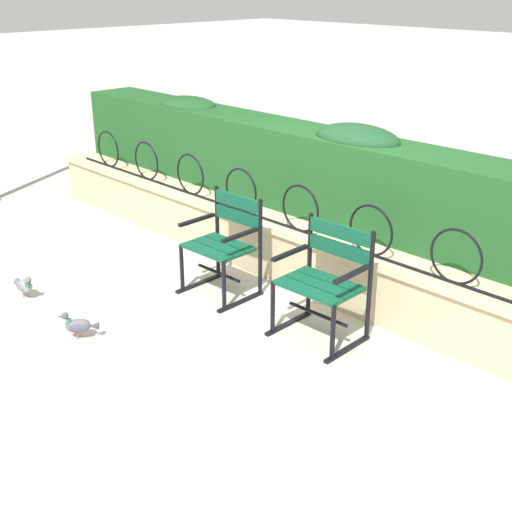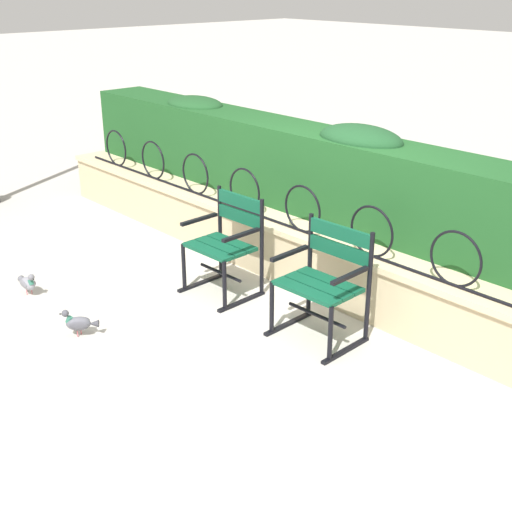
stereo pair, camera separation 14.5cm
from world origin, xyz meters
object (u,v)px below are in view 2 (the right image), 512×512
(pigeon_far_side, at_px, (79,323))
(park_chair_left, at_px, (227,242))
(park_chair_right, at_px, (325,279))
(pigeon_near_chairs, at_px, (28,283))

(pigeon_far_side, bearing_deg, park_chair_left, 83.85)
(park_chair_left, bearing_deg, pigeon_far_side, -96.15)
(park_chair_right, bearing_deg, pigeon_near_chairs, -148.41)
(pigeon_near_chairs, distance_m, pigeon_far_side, 0.97)
(park_chair_left, distance_m, park_chair_right, 1.11)
(pigeon_near_chairs, height_order, pigeon_far_side, same)
(park_chair_right, xyz_separation_m, pigeon_near_chairs, (-2.22, -1.37, -0.36))
(park_chair_right, relative_size, pigeon_far_side, 3.58)
(park_chair_right, height_order, pigeon_near_chairs, park_chair_right)
(park_chair_right, relative_size, pigeon_near_chairs, 3.05)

